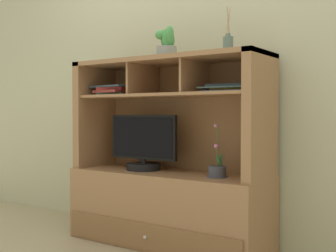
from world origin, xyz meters
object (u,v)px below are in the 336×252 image
Objects in this scene: potted_succulent at (167,44)px; magazine_stack_left at (118,90)px; diffuser_bottle at (228,44)px; media_console at (169,186)px; tv_monitor at (143,147)px; magazine_stack_centre at (230,89)px; potted_orchid at (217,171)px.

magazine_stack_left is at bearing 177.75° from potted_succulent.
magazine_stack_left is 0.54m from potted_succulent.
diffuser_bottle is 0.45m from potted_succulent.
media_console is at bearing 178.06° from diffuser_bottle.
magazine_stack_left is at bearing 176.34° from tv_monitor.
media_console is 0.78m from magazine_stack_centre.
potted_orchid is 0.90× the size of magazine_stack_left.
potted_succulent is at bearing 177.52° from potted_orchid.
potted_succulent reaches higher than potted_orchid.
tv_monitor reaches higher than potted_orchid.
magazine_stack_centre reaches higher than tv_monitor.
diffuser_bottle is at bearing 24.79° from potted_orchid.
potted_succulent reaches higher than tv_monitor.
potted_succulent is (-0.39, 0.02, 0.82)m from potted_orchid.
media_console reaches higher than potted_orchid.
media_console is at bearing -174.13° from magazine_stack_centre.
potted_orchid is at bearing -155.21° from diffuser_bottle.
media_console is 4.17× the size of potted_orchid.
magazine_stack_left is at bearing -179.03° from media_console.
potted_succulent reaches higher than magazine_stack_centre.
magazine_stack_centre is (0.43, 0.04, 0.65)m from media_console.
potted_orchid is at bearing -2.36° from magazine_stack_left.
diffuser_bottle is at bearing 0.72° from tv_monitor.
media_console is 0.80m from magazine_stack_left.
tv_monitor is 1.64× the size of potted_orchid.
diffuser_bottle is (0.65, 0.01, 0.66)m from tv_monitor.
tv_monitor is (-0.20, -0.02, 0.26)m from media_console.
potted_orchid is at bearing -114.71° from magazine_stack_centre.
potted_succulent reaches higher than media_console.
media_console is at bearing 0.97° from magazine_stack_left.
tv_monitor is 0.75m from magazine_stack_centre.
media_console reaches higher than magazine_stack_centre.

